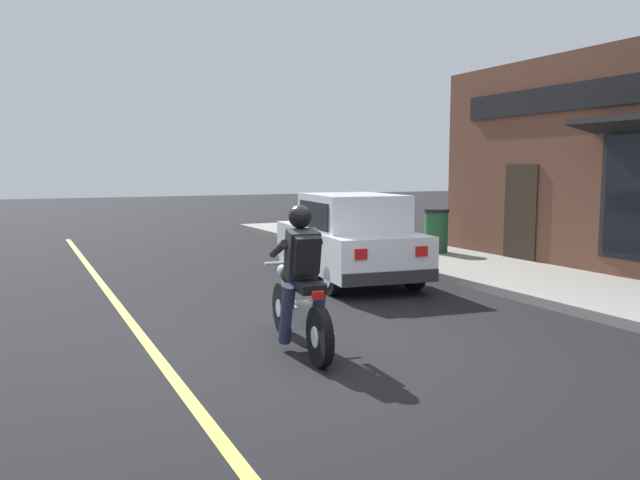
# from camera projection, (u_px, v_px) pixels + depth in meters

# --- Properties ---
(ground_plane) EXTENTS (80.00, 80.00, 0.00)m
(ground_plane) POSITION_uv_depth(u_px,v_px,m) (326.00, 347.00, 7.07)
(ground_plane) COLOR black
(sidewalk_curb) EXTENTS (2.60, 22.00, 0.14)m
(sidewalk_curb) POSITION_uv_depth(u_px,v_px,m) (491.00, 271.00, 11.93)
(sidewalk_curb) COLOR gray
(sidewalk_curb) RESTS_ON ground
(lane_stripe) EXTENTS (0.12, 19.80, 0.01)m
(lane_stripe) POSITION_uv_depth(u_px,v_px,m) (121.00, 309.00, 8.96)
(lane_stripe) COLOR #D1C64C
(lane_stripe) RESTS_ON ground
(motorcycle_with_rider) EXTENTS (0.62, 2.02, 1.62)m
(motorcycle_with_rider) POSITION_uv_depth(u_px,v_px,m) (300.00, 289.00, 6.95)
(motorcycle_with_rider) COLOR black
(motorcycle_with_rider) RESTS_ON ground
(car_hatchback) EXTENTS (2.09, 3.95, 1.57)m
(car_hatchback) POSITION_uv_depth(u_px,v_px,m) (349.00, 239.00, 11.19)
(car_hatchback) COLOR black
(car_hatchback) RESTS_ON ground
(trash_bin) EXTENTS (0.56, 0.56, 0.98)m
(trash_bin) POSITION_uv_depth(u_px,v_px,m) (436.00, 230.00, 14.01)
(trash_bin) COLOR #23512D
(trash_bin) RESTS_ON sidewalk_curb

